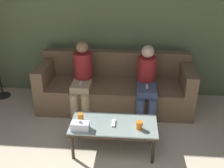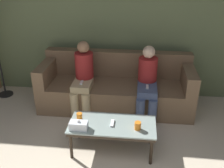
% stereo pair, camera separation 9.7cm
% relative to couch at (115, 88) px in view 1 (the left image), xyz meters
% --- Properties ---
extents(wall_back, '(12.00, 0.06, 2.60)m').
position_rel_couch_xyz_m(wall_back, '(0.00, 0.51, 0.98)').
color(wall_back, '#60704C').
rests_on(wall_back, ground_plane).
extents(couch, '(2.47, 0.87, 0.88)m').
position_rel_couch_xyz_m(couch, '(0.00, 0.00, 0.00)').
color(couch, brown).
rests_on(couch, ground_plane).
extents(coffee_table, '(1.09, 0.51, 0.41)m').
position_rel_couch_xyz_m(coffee_table, '(0.07, -1.19, 0.04)').
color(coffee_table, '#8C9E99').
rests_on(coffee_table, ground_plane).
extents(cup_near_left, '(0.07, 0.07, 0.09)m').
position_rel_couch_xyz_m(cup_near_left, '(-0.36, -1.14, 0.13)').
color(cup_near_left, orange).
rests_on(cup_near_left, coffee_table).
extents(cup_near_right, '(0.08, 0.08, 0.10)m').
position_rel_couch_xyz_m(cup_near_right, '(0.39, -1.27, 0.14)').
color(cup_near_right, orange).
rests_on(cup_near_right, coffee_table).
extents(tissue_box, '(0.22, 0.12, 0.13)m').
position_rel_couch_xyz_m(tissue_box, '(-0.33, -1.34, 0.14)').
color(tissue_box, silver).
rests_on(tissue_box, coffee_table).
extents(game_remote, '(0.04, 0.15, 0.02)m').
position_rel_couch_xyz_m(game_remote, '(0.07, -1.19, 0.10)').
color(game_remote, white).
rests_on(game_remote, coffee_table).
extents(seated_person_left_end, '(0.31, 0.61, 1.14)m').
position_rel_couch_xyz_m(seated_person_left_end, '(-0.50, -0.22, 0.28)').
color(seated_person_left_end, tan).
rests_on(seated_person_left_end, ground_plane).
extents(seated_person_mid_left, '(0.31, 0.68, 1.10)m').
position_rel_couch_xyz_m(seated_person_mid_left, '(0.50, -0.24, 0.26)').
color(seated_person_mid_left, '#47567A').
rests_on(seated_person_mid_left, ground_plane).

